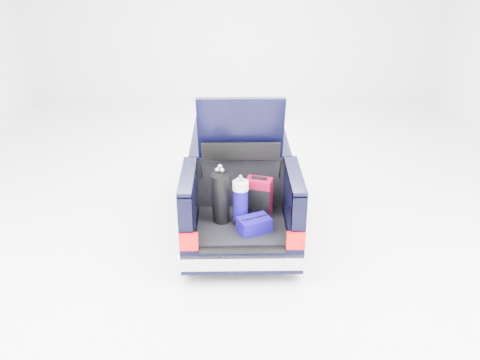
{
  "coord_description": "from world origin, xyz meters",
  "views": [
    {
      "loc": [
        -0.14,
        -8.11,
        4.48
      ],
      "look_at": [
        0.0,
        -0.5,
        0.87
      ],
      "focal_mm": 38.0,
      "sensor_mm": 36.0,
      "label": 1
    }
  ],
  "objects_px": {
    "red_suitcase": "(259,197)",
    "car": "(239,175)",
    "black_golf_bag": "(220,198)",
    "blue_duffel": "(254,225)",
    "blue_golf_bag": "(241,202)"
  },
  "relations": [
    {
      "from": "car",
      "to": "blue_duffel",
      "type": "xyz_separation_m",
      "value": [
        0.18,
        -1.8,
        0.04
      ]
    },
    {
      "from": "black_golf_bag",
      "to": "blue_duffel",
      "type": "bearing_deg",
      "value": -18.13
    },
    {
      "from": "car",
      "to": "black_golf_bag",
      "type": "xyz_separation_m",
      "value": [
        -0.31,
        -1.54,
        0.35
      ]
    },
    {
      "from": "black_golf_bag",
      "to": "blue_duffel",
      "type": "xyz_separation_m",
      "value": [
        0.49,
        -0.26,
        -0.31
      ]
    },
    {
      "from": "black_golf_bag",
      "to": "red_suitcase",
      "type": "bearing_deg",
      "value": 32.72
    },
    {
      "from": "black_golf_bag",
      "to": "blue_golf_bag",
      "type": "distance_m",
      "value": 0.31
    },
    {
      "from": "red_suitcase",
      "to": "blue_golf_bag",
      "type": "relative_size",
      "value": 0.8
    },
    {
      "from": "red_suitcase",
      "to": "car",
      "type": "bearing_deg",
      "value": 119.39
    },
    {
      "from": "black_golf_bag",
      "to": "blue_duffel",
      "type": "distance_m",
      "value": 0.64
    },
    {
      "from": "car",
      "to": "red_suitcase",
      "type": "xyz_separation_m",
      "value": [
        0.28,
        -1.29,
        0.23
      ]
    },
    {
      "from": "red_suitcase",
      "to": "black_golf_bag",
      "type": "xyz_separation_m",
      "value": [
        -0.59,
        -0.25,
        0.12
      ]
    },
    {
      "from": "blue_duffel",
      "to": "car",
      "type": "bearing_deg",
      "value": 71.52
    },
    {
      "from": "car",
      "to": "red_suitcase",
      "type": "relative_size",
      "value": 7.32
    },
    {
      "from": "car",
      "to": "blue_duffel",
      "type": "bearing_deg",
      "value": -84.17
    },
    {
      "from": "car",
      "to": "red_suitcase",
      "type": "height_order",
      "value": "car"
    }
  ]
}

